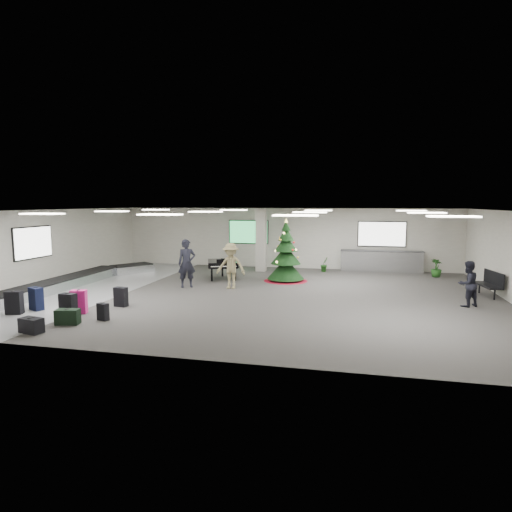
% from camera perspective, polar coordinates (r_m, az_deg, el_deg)
% --- Properties ---
extents(ground, '(18.00, 18.00, 0.00)m').
position_cam_1_polar(ground, '(16.43, 0.04, -5.13)').
color(ground, '#34322F').
rests_on(ground, ground).
extents(room_envelope, '(18.02, 14.02, 3.21)m').
position_cam_1_polar(room_envelope, '(16.84, -0.72, 3.18)').
color(room_envelope, '#AFACA0').
rests_on(room_envelope, ground).
extents(baggage_carousel, '(2.28, 9.71, 0.43)m').
position_cam_1_polar(baggage_carousel, '(19.56, -23.07, -3.09)').
color(baggage_carousel, silver).
rests_on(baggage_carousel, ground).
extents(service_counter, '(4.05, 0.65, 1.08)m').
position_cam_1_polar(service_counter, '(22.56, 16.35, -0.66)').
color(service_counter, silver).
rests_on(service_counter, ground).
extents(suitcase_0, '(0.52, 0.32, 0.78)m').
position_cam_1_polar(suitcase_0, '(14.22, -23.76, -6.11)').
color(suitcase_0, black).
rests_on(suitcase_0, ground).
extents(suitcase_1, '(0.43, 0.25, 0.66)m').
position_cam_1_polar(suitcase_1, '(14.80, -22.52, -5.78)').
color(suitcase_1, black).
rests_on(suitcase_1, ground).
extents(pink_suitcase, '(0.53, 0.39, 0.77)m').
position_cam_1_polar(pink_suitcase, '(14.70, -22.55, -5.66)').
color(pink_suitcase, '#F31F87').
rests_on(pink_suitcase, ground).
extents(suitcase_3, '(0.47, 0.30, 0.68)m').
position_cam_1_polar(suitcase_3, '(15.19, -17.58, -5.22)').
color(suitcase_3, black).
rests_on(suitcase_3, ground).
extents(navy_suitcase, '(0.55, 0.45, 0.76)m').
position_cam_1_polar(navy_suitcase, '(15.73, -27.26, -5.10)').
color(navy_suitcase, black).
rests_on(navy_suitcase, ground).
extents(suitcase_5, '(0.54, 0.37, 0.75)m').
position_cam_1_polar(suitcase_5, '(15.49, -29.54, -5.44)').
color(suitcase_5, black).
rests_on(suitcase_5, ground).
extents(green_duffel, '(0.71, 0.46, 0.46)m').
position_cam_1_polar(green_duffel, '(13.58, -23.82, -7.42)').
color(green_duffel, black).
rests_on(green_duffel, ground).
extents(suitcase_7, '(0.39, 0.29, 0.53)m').
position_cam_1_polar(suitcase_7, '(13.64, -19.73, -7.01)').
color(suitcase_7, black).
rests_on(suitcase_7, ground).
extents(black_duffel, '(0.68, 0.45, 0.43)m').
position_cam_1_polar(black_duffel, '(13.14, -27.77, -8.19)').
color(black_duffel, black).
rests_on(black_duffel, ground).
extents(christmas_tree, '(1.97, 1.97, 2.80)m').
position_cam_1_polar(christmas_tree, '(19.11, 4.00, -0.49)').
color(christmas_tree, maroon).
rests_on(christmas_tree, ground).
extents(grand_piano, '(1.80, 2.06, 0.98)m').
position_cam_1_polar(grand_piano, '(19.68, -4.44, -1.04)').
color(grand_piano, black).
rests_on(grand_piano, ground).
extents(bench, '(0.74, 1.57, 0.95)m').
position_cam_1_polar(bench, '(18.20, 28.77, -3.09)').
color(bench, black).
rests_on(bench, ground).
extents(traveler_a, '(0.87, 0.78, 2.00)m').
position_cam_1_polar(traveler_a, '(17.86, -9.21, -0.98)').
color(traveler_a, black).
rests_on(traveler_a, ground).
extents(traveler_b, '(1.23, 0.74, 1.86)m').
position_cam_1_polar(traveler_b, '(17.43, -3.37, -1.33)').
color(traveler_b, '#8A7E55').
rests_on(traveler_b, ground).
extents(traveler_bench, '(0.96, 0.91, 1.56)m').
position_cam_1_polar(traveler_bench, '(16.04, 26.38, -3.35)').
color(traveler_bench, black).
rests_on(traveler_bench, ground).
extents(potted_plant_left, '(0.49, 0.52, 0.76)m').
position_cam_1_polar(potted_plant_left, '(22.01, 9.09, -1.09)').
color(potted_plant_left, '#184315').
rests_on(potted_plant_left, ground).
extents(potted_plant_right, '(0.68, 0.68, 0.87)m').
position_cam_1_polar(potted_plant_right, '(21.88, 22.93, -1.47)').
color(potted_plant_right, '#184315').
rests_on(potted_plant_right, ground).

